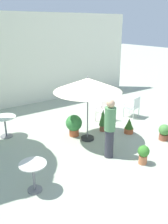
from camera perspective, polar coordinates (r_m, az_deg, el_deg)
The scene contains 13 objects.
ground_plane at distance 8.32m, azimuth 0.70°, elevation -6.12°, with size 60.00×60.00×0.00m, color #A8B09B.
villa_facade at distance 11.77m, azimuth -13.00°, elevation 12.03°, with size 11.40×0.30×4.22m, color white.
patio_umbrella_0 at distance 7.54m, azimuth 0.90°, elevation 6.42°, with size 2.19×2.19×2.18m.
cafe_table_0 at distance 5.77m, azimuth -12.00°, elevation -13.85°, with size 0.63×0.63×0.73m.
cafe_table_1 at distance 8.61m, azimuth -18.36°, elevation -2.47°, with size 0.76×0.76×0.75m.
patio_chair_0 at distance 10.12m, azimuth 11.75°, elevation 1.50°, with size 0.61×0.61×0.90m.
patio_chair_1 at distance 9.59m, azimuth 4.92°, elevation 0.88°, with size 0.57×0.59×0.94m.
potted_plant_0 at distance 8.67m, azimuth 4.55°, elevation -1.68°, with size 0.28×0.28×0.87m.
potted_plant_1 at distance 8.30m, azimuth -2.42°, elevation -2.94°, with size 0.57×0.57×0.76m.
potted_plant_2 at distance 6.93m, azimuth 14.01°, elevation -9.61°, with size 0.33×0.33×0.56m.
potted_plant_3 at distance 8.69m, azimuth 10.70°, elevation -3.33°, with size 0.33×0.33×0.56m.
potted_plant_7 at distance 8.49m, azimuth 18.59°, elevation -4.50°, with size 0.38×0.38×0.55m.
standing_person at distance 6.83m, azimuth 6.17°, elevation -3.84°, with size 0.45×0.45×1.77m.
Camera 1 is at (-4.30, -6.09, 3.70)m, focal length 38.27 mm.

